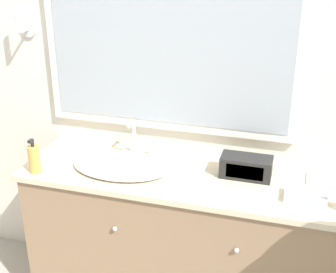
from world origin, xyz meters
name	(u,v)px	position (x,y,z in m)	size (l,w,h in m)	color
wall_back	(202,81)	(-0.01, 0.59, 1.28)	(8.00, 0.18, 2.55)	silver
vanity_counter	(187,244)	(0.00, 0.29, 0.44)	(1.74, 0.55, 0.87)	#937556
sink_basin	(122,164)	(-0.35, 0.27, 0.89)	(0.52, 0.40, 0.20)	white
soap_bottle	(34,159)	(-0.76, 0.09, 0.95)	(0.06, 0.06, 0.19)	gold
appliance_box	(246,167)	(0.29, 0.35, 0.92)	(0.26, 0.12, 0.11)	black
hand_towel_near_sink	(305,197)	(0.58, 0.21, 0.89)	(0.19, 0.12, 0.03)	#A8B7C6
metal_tray	(327,181)	(0.68, 0.41, 0.87)	(0.20, 0.13, 0.01)	#ADADB2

